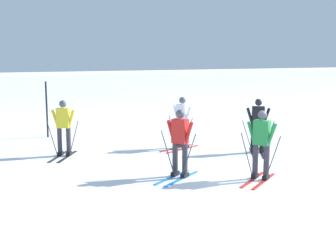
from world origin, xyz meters
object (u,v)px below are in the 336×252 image
Objects in this scene: skier_black at (258,124)px; trail_marker_pole at (47,110)px; skier_green at (262,141)px; skier_red at (180,141)px; skier_white at (182,121)px; skier_yellow at (64,126)px.

trail_marker_pole is at bearing 127.01° from skier_black.
trail_marker_pole is (-2.62, 8.60, 0.10)m from skier_green.
skier_green and skier_red have the same top height.
skier_white and skier_red have the same top height.
skier_green is 0.81× the size of trail_marker_pole.
trail_marker_pole is (-1.05, 7.36, 0.14)m from skier_red.
trail_marker_pole reaches higher than skier_green.
skier_yellow is at bearing -99.23° from trail_marker_pole.
skier_green and skier_white have the same top height.
skier_yellow is at bearing 121.75° from skier_green.
skier_red is at bearing -67.53° from skier_yellow.
skier_red is 3.85m from skier_black.
skier_white is 1.00× the size of skier_yellow.
skier_black is (1.64, -1.83, -0.00)m from skier_white.
trail_marker_pole is at bearing 124.81° from skier_white.
skier_green is 3.13m from skier_black.
skier_white is at bearing 54.45° from skier_red.
skier_red is 4.22m from skier_yellow.
skier_black is (5.31, -2.85, -0.00)m from skier_yellow.
trail_marker_pole reaches higher than skier_black.
skier_white is 0.81× the size of trail_marker_pole.
skier_black is 0.81× the size of trail_marker_pole.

